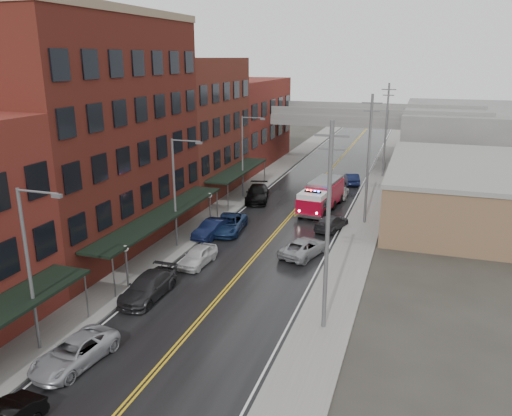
% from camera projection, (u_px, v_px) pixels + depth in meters
% --- Properties ---
extents(road, '(11.00, 160.00, 0.02)m').
position_uv_depth(road, '(276.00, 232.00, 44.69)').
color(road, black).
rests_on(road, ground).
extents(sidewalk_left, '(3.00, 160.00, 0.15)m').
position_uv_depth(sidewalk_left, '(202.00, 223.00, 46.88)').
color(sidewalk_left, slate).
rests_on(sidewalk_left, ground).
extents(sidewalk_right, '(3.00, 160.00, 0.15)m').
position_uv_depth(sidewalk_right, '(358.00, 241.00, 42.46)').
color(sidewalk_right, slate).
rests_on(sidewalk_right, ground).
extents(curb_left, '(0.30, 160.00, 0.15)m').
position_uv_depth(curb_left, '(218.00, 225.00, 46.38)').
color(curb_left, gray).
rests_on(curb_left, ground).
extents(curb_right, '(0.30, 160.00, 0.15)m').
position_uv_depth(curb_right, '(339.00, 239.00, 42.96)').
color(curb_right, gray).
rests_on(curb_right, ground).
extents(brick_building_b, '(9.00, 20.00, 18.00)m').
position_uv_depth(brick_building_b, '(93.00, 137.00, 39.74)').
color(brick_building_b, '#571817').
rests_on(brick_building_b, ground).
extents(brick_building_c, '(9.00, 15.00, 15.00)m').
position_uv_depth(brick_building_c, '(190.00, 127.00, 56.07)').
color(brick_building_c, '#5A241B').
rests_on(brick_building_c, ground).
extents(brick_building_far, '(9.00, 20.00, 12.00)m').
position_uv_depth(brick_building_far, '(243.00, 122.00, 72.39)').
color(brick_building_far, maroon).
rests_on(brick_building_far, ground).
extents(tan_building, '(14.00, 22.00, 5.00)m').
position_uv_depth(tan_building, '(464.00, 193.00, 48.21)').
color(tan_building, brown).
rests_on(tan_building, ground).
extents(right_far_block, '(18.00, 30.00, 8.00)m').
position_uv_depth(right_far_block, '(467.00, 134.00, 74.40)').
color(right_far_block, slate).
rests_on(right_far_block, ground).
extents(awning_1, '(2.60, 18.00, 3.09)m').
position_uv_depth(awning_1, '(162.00, 215.00, 39.73)').
color(awning_1, black).
rests_on(awning_1, ground).
extents(awning_2, '(2.60, 13.00, 3.09)m').
position_uv_depth(awning_2, '(238.00, 170.00, 55.62)').
color(awning_2, black).
rests_on(awning_2, ground).
extents(globe_lamp_1, '(0.44, 0.44, 3.12)m').
position_uv_depth(globe_lamp_1, '(126.00, 257.00, 33.25)').
color(globe_lamp_1, '#59595B').
rests_on(globe_lamp_1, ground).
extents(globe_lamp_2, '(0.44, 0.44, 3.12)m').
position_uv_depth(globe_lamp_2, '(210.00, 201.00, 45.96)').
color(globe_lamp_2, '#59595B').
rests_on(globe_lamp_2, ground).
extents(street_lamp_0, '(2.64, 0.22, 9.00)m').
position_uv_depth(street_lamp_0, '(32.00, 261.00, 25.19)').
color(street_lamp_0, '#59595B').
rests_on(street_lamp_0, ground).
extents(street_lamp_1, '(2.64, 0.22, 9.00)m').
position_uv_depth(street_lamp_1, '(177.00, 187.00, 39.72)').
color(street_lamp_1, '#59595B').
rests_on(street_lamp_1, ground).
extents(street_lamp_2, '(2.64, 0.22, 9.00)m').
position_uv_depth(street_lamp_2, '(245.00, 152.00, 54.24)').
color(street_lamp_2, '#59595B').
rests_on(street_lamp_2, ground).
extents(utility_pole_0, '(1.80, 0.24, 12.00)m').
position_uv_depth(utility_pole_0, '(328.00, 226.00, 27.07)').
color(utility_pole_0, '#59595B').
rests_on(utility_pole_0, ground).
extents(utility_pole_1, '(1.80, 0.24, 12.00)m').
position_uv_depth(utility_pole_1, '(369.00, 158.00, 45.22)').
color(utility_pole_1, '#59595B').
rests_on(utility_pole_1, ground).
extents(utility_pole_2, '(1.80, 0.24, 12.00)m').
position_uv_depth(utility_pole_2, '(386.00, 129.00, 63.38)').
color(utility_pole_2, '#59595B').
rests_on(utility_pole_2, ground).
extents(overpass, '(40.00, 10.00, 7.50)m').
position_uv_depth(overpass, '(338.00, 123.00, 72.00)').
color(overpass, slate).
rests_on(overpass, ground).
extents(fire_truck, '(3.97, 8.38, 2.97)m').
position_uv_depth(fire_truck, '(321.00, 195.00, 50.65)').
color(fire_truck, maroon).
rests_on(fire_truck, ground).
extents(parked_car_left_2, '(2.83, 5.12, 1.36)m').
position_uv_depth(parked_car_left_2, '(75.00, 352.00, 25.36)').
color(parked_car_left_2, '#A0A2A8').
rests_on(parked_car_left_2, ground).
extents(parked_car_left_3, '(2.12, 5.21, 1.51)m').
position_uv_depth(parked_car_left_3, '(148.00, 287.00, 32.44)').
color(parked_car_left_3, '#232326').
rests_on(parked_car_left_3, ground).
extents(parked_car_left_4, '(1.92, 4.24, 1.41)m').
position_uv_depth(parked_car_left_4, '(198.00, 256.00, 37.59)').
color(parked_car_left_4, silver).
rests_on(parked_car_left_4, ground).
extents(parked_car_left_5, '(2.30, 4.69, 1.48)m').
position_uv_depth(parked_car_left_5, '(212.00, 229.00, 43.45)').
color(parked_car_left_5, black).
rests_on(parked_car_left_5, ground).
extents(parked_car_left_6, '(3.07, 5.66, 1.51)m').
position_uv_depth(parked_car_left_6, '(228.00, 224.00, 44.63)').
color(parked_car_left_6, '#14264C').
rests_on(parked_car_left_6, ground).
extents(parked_car_left_7, '(3.57, 6.09, 1.66)m').
position_uv_depth(parked_car_left_7, '(257.00, 194.00, 54.27)').
color(parked_car_left_7, black).
rests_on(parked_car_left_7, ground).
extents(parked_car_right_0, '(3.66, 5.44, 1.39)m').
position_uv_depth(parked_car_right_0, '(304.00, 247.00, 39.34)').
color(parked_car_right_0, gray).
rests_on(parked_car_right_0, ground).
extents(parked_car_right_1, '(2.92, 4.91, 1.33)m').
position_uv_depth(parked_car_right_1, '(331.00, 222.00, 45.33)').
color(parked_car_right_1, '#2A2A2C').
rests_on(parked_car_right_1, ground).
extents(parked_car_right_2, '(1.74, 4.06, 1.37)m').
position_uv_depth(parked_car_right_2, '(341.00, 192.00, 55.55)').
color(parked_car_right_2, silver).
rests_on(parked_car_right_2, ground).
extents(parked_car_right_3, '(2.58, 4.51, 1.41)m').
position_uv_depth(parked_car_right_3, '(352.00, 179.00, 61.50)').
color(parked_car_right_3, black).
rests_on(parked_car_right_3, ground).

